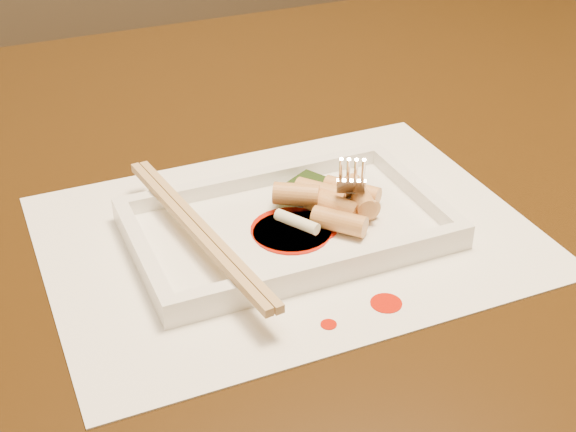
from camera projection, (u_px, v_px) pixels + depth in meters
name	position (u px, v px, depth m)	size (l,w,h in m)	color
table	(314.00, 246.00, 0.84)	(1.40, 0.90, 0.75)	black
placemat	(288.00, 235.00, 0.68)	(0.40, 0.30, 0.00)	white
sauce_splatter_a	(386.00, 303.00, 0.60)	(0.02, 0.02, 0.00)	red
sauce_splatter_b	(329.00, 324.00, 0.58)	(0.01, 0.01, 0.00)	red
plate_base	(288.00, 230.00, 0.67)	(0.26, 0.16, 0.01)	white
plate_rim_far	(256.00, 179.00, 0.72)	(0.26, 0.01, 0.01)	white
plate_rim_near	(326.00, 267.00, 0.61)	(0.26, 0.01, 0.01)	white
plate_rim_left	(142.00, 253.00, 0.63)	(0.01, 0.14, 0.01)	white
plate_rim_right	(416.00, 189.00, 0.71)	(0.01, 0.14, 0.01)	white
veg_piece	(306.00, 188.00, 0.71)	(0.04, 0.03, 0.01)	black
scallion_white	(297.00, 222.00, 0.65)	(0.01, 0.01, 0.04)	#EAEACC
scallion_green	(323.00, 192.00, 0.69)	(0.01, 0.01, 0.09)	#429A18
chopstick_a	(193.00, 230.00, 0.63)	(0.01, 0.24, 0.01)	tan
chopstick_b	(203.00, 228.00, 0.64)	(0.01, 0.24, 0.01)	tan
fork	(356.00, 123.00, 0.67)	(0.09, 0.10, 0.14)	silver
sauce_blob_0	(291.00, 229.00, 0.67)	(0.07, 0.07, 0.00)	red
sauce_blob_1	(308.00, 227.00, 0.67)	(0.05, 0.05, 0.00)	red
sauce_blob_2	(292.00, 233.00, 0.66)	(0.06, 0.06, 0.00)	red
rice_cake_0	(352.00, 190.00, 0.70)	(0.02, 0.02, 0.05)	tan
rice_cake_1	(322.00, 193.00, 0.70)	(0.02, 0.02, 0.05)	tan
rice_cake_2	(296.00, 195.00, 0.68)	(0.02, 0.02, 0.04)	tan
rice_cake_3	(339.00, 221.00, 0.66)	(0.02, 0.02, 0.05)	tan
rice_cake_4	(355.00, 199.00, 0.69)	(0.02, 0.02, 0.05)	tan
rice_cake_5	(359.00, 195.00, 0.68)	(0.02, 0.02, 0.05)	tan
rice_cake_6	(333.00, 206.00, 0.68)	(0.02, 0.02, 0.05)	tan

